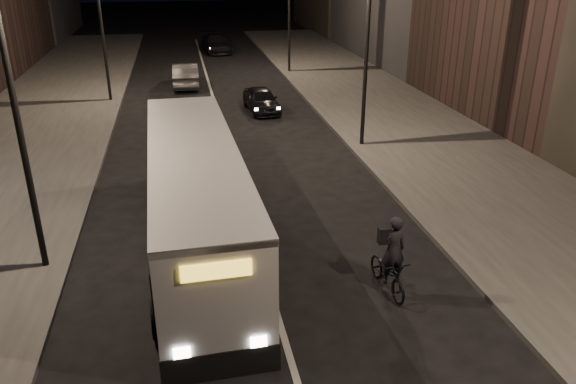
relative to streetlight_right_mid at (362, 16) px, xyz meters
name	(u,v)px	position (x,y,z in m)	size (l,w,h in m)	color
ground	(284,339)	(-5.33, -12.00, -5.36)	(180.00, 180.00, 0.00)	black
sidewalk_right	(408,128)	(3.17, 2.00, -5.28)	(7.00, 70.00, 0.16)	#373735
sidewalk_left	(20,151)	(-13.83, 2.00, -5.28)	(7.00, 70.00, 0.16)	#373735
streetlight_right_mid	(362,16)	(0.00, 0.00, 0.00)	(1.20, 0.44, 8.12)	black
streetlight_left_near	(19,64)	(-10.66, -8.00, 0.00)	(1.20, 0.44, 8.12)	black
streetlight_left_far	(104,0)	(-10.66, 10.00, 0.00)	(1.20, 0.44, 8.12)	black
city_bus	(196,194)	(-6.93, -7.49, -3.75)	(2.88, 11.08, 2.96)	silver
cyclist_on_bicycle	(389,266)	(-2.50, -10.65, -4.66)	(0.81, 1.87, 2.10)	black
car_near	(261,100)	(-3.05, 6.58, -4.75)	(1.45, 3.61, 1.23)	black
car_mid	(186,75)	(-6.74, 13.17, -4.64)	(1.52, 4.36, 1.44)	#353537
car_far	(216,43)	(-3.97, 25.65, -4.65)	(1.99, 4.91, 1.42)	black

